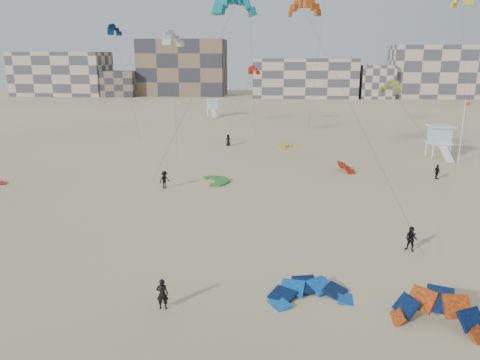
# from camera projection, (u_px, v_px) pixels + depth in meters

# --- Properties ---
(ground) EXTENTS (320.00, 320.00, 0.00)m
(ground) POSITION_uv_depth(u_px,v_px,m) (220.00, 296.00, 25.74)
(ground) COLOR beige
(ground) RESTS_ON ground
(kite_ground_blue) EXTENTS (5.43, 5.61, 2.26)m
(kite_ground_blue) POSITION_uv_depth(u_px,v_px,m) (310.00, 298.00, 25.49)
(kite_ground_blue) COLOR blue
(kite_ground_blue) RESTS_ON ground
(kite_ground_orange) EXTENTS (5.57, 5.53, 4.37)m
(kite_ground_orange) POSITION_uv_depth(u_px,v_px,m) (436.00, 326.00, 22.89)
(kite_ground_orange) COLOR #FF5B13
(kite_ground_orange) RESTS_ON ground
(kite_ground_green) EXTENTS (5.08, 4.95, 0.65)m
(kite_ground_green) POSITION_uv_depth(u_px,v_px,m) (215.00, 182.00, 49.11)
(kite_ground_green) COLOR green
(kite_ground_green) RESTS_ON ground
(kite_ground_red_far) EXTENTS (3.61, 3.53, 3.10)m
(kite_ground_red_far) POSITION_uv_depth(u_px,v_px,m) (346.00, 171.00, 53.53)
(kite_ground_red_far) COLOR red
(kite_ground_red_far) RESTS_ON ground
(kite_ground_yellow) EXTENTS (5.07, 5.09, 1.26)m
(kite_ground_yellow) POSITION_uv_depth(u_px,v_px,m) (289.00, 147.00, 67.96)
(kite_ground_yellow) COLOR yellow
(kite_ground_yellow) RESTS_ON ground
(kitesurfer_main) EXTENTS (0.65, 0.46, 1.69)m
(kitesurfer_main) POSITION_uv_depth(u_px,v_px,m) (162.00, 294.00, 24.21)
(kitesurfer_main) COLOR black
(kitesurfer_main) RESTS_ON ground
(kitesurfer_b) EXTENTS (1.05, 1.00, 1.71)m
(kitesurfer_b) POSITION_uv_depth(u_px,v_px,m) (411.00, 239.00, 31.42)
(kitesurfer_b) COLOR black
(kitesurfer_b) RESTS_ON ground
(kitesurfer_c) EXTENTS (1.26, 1.27, 1.76)m
(kitesurfer_c) POSITION_uv_depth(u_px,v_px,m) (164.00, 180.00, 46.41)
(kitesurfer_c) COLOR black
(kitesurfer_c) RESTS_ON ground
(kitesurfer_d) EXTENTS (0.64, 1.01, 1.59)m
(kitesurfer_d) POSITION_uv_depth(u_px,v_px,m) (437.00, 172.00, 49.87)
(kitesurfer_d) COLOR black
(kitesurfer_d) RESTS_ON ground
(kitesurfer_e) EXTENTS (0.88, 0.64, 1.67)m
(kitesurfer_e) POSITION_uv_depth(u_px,v_px,m) (228.00, 140.00, 68.45)
(kitesurfer_e) COLOR black
(kitesurfer_e) RESTS_ON ground
(kitesurfer_f) EXTENTS (1.14, 1.60, 1.67)m
(kitesurfer_f) POSITION_uv_depth(u_px,v_px,m) (447.00, 137.00, 71.35)
(kitesurfer_f) COLOR black
(kitesurfer_f) RESTS_ON ground
(kite_fly_teal_a) EXTENTS (10.64, 7.93, 18.14)m
(kite_fly_teal_a) POSITION_uv_depth(u_px,v_px,m) (235.00, 6.00, 44.78)
(kite_fly_teal_a) COLOR #045A82
(kite_fly_teal_a) RESTS_ON ground
(kite_fly_orange) EXTENTS (8.77, 28.40, 17.74)m
(kite_fly_orange) POSITION_uv_depth(u_px,v_px,m) (304.00, 9.00, 50.04)
(kite_fly_orange) COLOR #FF5B13
(kite_fly_orange) RESTS_ON ground
(kite_fly_grey) EXTENTS (4.92, 12.30, 15.30)m
(kite_fly_grey) POSITION_uv_depth(u_px,v_px,m) (173.00, 40.00, 59.93)
(kite_fly_grey) COLOR silver
(kite_fly_grey) RESTS_ON ground
(kite_fly_olive) EXTENTS (7.92, 4.68, 9.40)m
(kite_fly_olive) POSITION_uv_depth(u_px,v_px,m) (391.00, 88.00, 55.64)
(kite_fly_olive) COLOR olive
(kite_fly_olive) RESTS_ON ground
(kite_fly_yellow) EXTENTS (6.25, 5.15, 20.65)m
(kite_fly_yellow) POSITION_uv_depth(u_px,v_px,m) (462.00, 1.00, 67.03)
(kite_fly_yellow) COLOR yellow
(kite_fly_yellow) RESTS_ON ground
(kite_fly_navy) EXTENTS (7.21, 8.90, 16.60)m
(kite_fly_navy) POSITION_uv_depth(u_px,v_px,m) (114.00, 31.00, 70.85)
(kite_fly_navy) COLOR #0B2143
(kite_fly_navy) RESTS_ON ground
(kite_fly_red) EXTENTS (5.78, 8.16, 10.40)m
(kite_fly_red) POSITION_uv_depth(u_px,v_px,m) (254.00, 71.00, 83.45)
(kite_fly_red) COLOR red
(kite_fly_red) RESTS_ON ground
(lifeguard_tower_near) EXTENTS (3.14, 5.74, 4.11)m
(lifeguard_tower_near) POSITION_uv_depth(u_px,v_px,m) (439.00, 142.00, 60.48)
(lifeguard_tower_near) COLOR white
(lifeguard_tower_near) RESTS_ON ground
(lifeguard_tower_far) EXTENTS (3.16, 5.40, 3.74)m
(lifeguard_tower_far) POSITION_uv_depth(u_px,v_px,m) (212.00, 108.00, 101.19)
(lifeguard_tower_far) COLOR white
(lifeguard_tower_far) RESTS_ON ground
(flagpole) EXTENTS (0.63, 0.10, 7.71)m
(flagpole) POSITION_uv_depth(u_px,v_px,m) (462.00, 130.00, 56.69)
(flagpole) COLOR white
(flagpole) RESTS_ON ground
(condo_west_a) EXTENTS (30.00, 15.00, 14.00)m
(condo_west_a) POSITION_uv_depth(u_px,v_px,m) (62.00, 74.00, 155.13)
(condo_west_a) COLOR #C4AA90
(condo_west_a) RESTS_ON ground
(condo_west_b) EXTENTS (28.00, 14.00, 18.00)m
(condo_west_b) POSITION_uv_depth(u_px,v_px,m) (183.00, 68.00, 154.99)
(condo_west_b) COLOR #766147
(condo_west_b) RESTS_ON ground
(condo_mid) EXTENTS (32.00, 16.00, 12.00)m
(condo_mid) POSITION_uv_depth(u_px,v_px,m) (304.00, 78.00, 148.45)
(condo_mid) COLOR #C4AA90
(condo_mid) RESTS_ON ground
(condo_east) EXTENTS (26.00, 14.00, 16.00)m
(condo_east) POSITION_uv_depth(u_px,v_px,m) (433.00, 72.00, 146.39)
(condo_east) COLOR #C4AA90
(condo_east) RESTS_ON ground
(condo_fill_left) EXTENTS (12.00, 10.00, 8.00)m
(condo_fill_left) POSITION_uv_depth(u_px,v_px,m) (119.00, 84.00, 152.24)
(condo_fill_left) COLOR #766147
(condo_fill_left) RESTS_ON ground
(condo_fill_right) EXTENTS (10.00, 10.00, 10.00)m
(condo_fill_right) POSITION_uv_depth(u_px,v_px,m) (376.00, 82.00, 144.87)
(condo_fill_right) COLOR #C4AA90
(condo_fill_right) RESTS_ON ground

